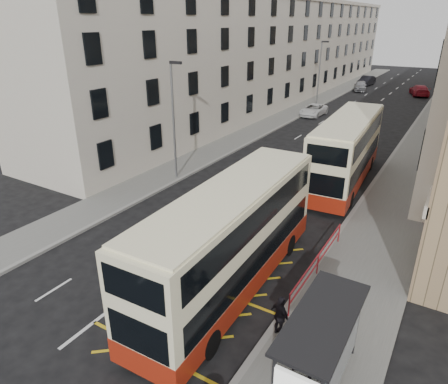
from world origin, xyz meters
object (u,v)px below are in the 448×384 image
Objects in this scene: pedestrian_near at (308,318)px; pedestrian_mid at (306,355)px; street_lamp_near at (174,115)px; car_dark at (366,81)px; pedestrian_far at (280,316)px; car_red at (420,90)px; bus_shelter at (322,346)px; street_lamp_far at (320,70)px; white_van at (313,110)px; double_decker_rear at (346,151)px; car_silver at (360,86)px; double_decker_front at (231,240)px.

pedestrian_mid is (0.53, -1.63, 0.02)m from pedestrian_near.
street_lamp_near is 52.47m from car_dark.
car_dark is at bearing -52.41° from pedestrian_far.
pedestrian_near is 0.32× the size of car_red.
street_lamp_far is at bearing 109.12° from bus_shelter.
pedestrian_mid is at bearing -71.99° from car_dark.
street_lamp_near is 16.94m from pedestrian_far.
car_red is at bearing 101.94° from pedestrian_mid.
bus_shelter is at bearing -40.14° from street_lamp_near.
street_lamp_near reaches higher than white_van.
pedestrian_mid is 1.09× the size of pedestrian_far.
street_lamp_far is at bearing 116.86° from pedestrian_mid.
street_lamp_far is 26.93m from double_decker_rear.
car_dark is (1.15, 22.31, -3.83)m from street_lamp_far.
bus_shelter is 1.34m from pedestrian_mid.
street_lamp_near reaches higher than bus_shelter.
car_silver is at bearing -78.66° from car_dark.
car_silver is 6.34m from car_dark.
car_silver is at bearing -77.80° from pedestrian_near.
street_lamp_near is 4.89× the size of pedestrian_far.
car_red is (8.66, 0.23, -0.01)m from car_silver.
pedestrian_far is at bearing -39.82° from street_lamp_near.
pedestrian_mid reaches higher than pedestrian_far.
street_lamp_near is at bearing -36.73° from pedestrian_near.
bus_shelter is at bearing -90.21° from car_silver.
street_lamp_near is 18.79m from pedestrian_mid.
double_decker_rear is 47.96m from car_dark.
double_decker_front is 6.68× the size of pedestrian_near.
bus_shelter is 39.62m from white_van.
car_silver is 0.86× the size of car_red.
double_decker_front reaches higher than pedestrian_mid.
bus_shelter is at bearing 77.98° from car_red.
double_decker_front is 14.24m from double_decker_rear.
street_lamp_far reaches higher than double_decker_rear.
car_dark is at bearing 109.64° from pedestrian_mid.
pedestrian_far is at bearing -70.72° from white_van.
pedestrian_near is 63.77m from car_dark.
white_van is 0.98× the size of car_dark.
bus_shelter is 0.87× the size of car_dark.
white_van is (1.36, 24.88, -3.97)m from street_lamp_near.
double_decker_rear is at bearing -54.81° from pedestrian_far.
double_decker_rear is 40.96m from car_red.
street_lamp_far reaches higher than pedestrian_near.
street_lamp_far is 19.62m from car_red.
pedestrian_near is (-1.10, 2.16, -1.12)m from bus_shelter.
street_lamp_far is at bearing 102.31° from double_decker_front.
street_lamp_near is 47.52m from car_red.
pedestrian_near is at bearing 116.37° from pedestrian_mid.
car_dark is (-12.45, 62.54, -0.22)m from pedestrian_near.
pedestrian_mid is 59.18m from car_silver.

